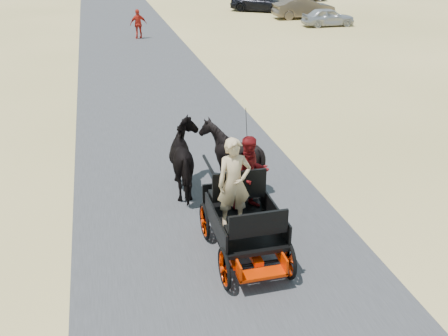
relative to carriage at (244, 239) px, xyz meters
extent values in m
plane|color=tan|center=(-0.40, 1.63, -0.36)|extent=(140.00, 140.00, 0.00)
cube|color=#38383A|center=(-0.40, 1.63, -0.35)|extent=(6.00, 140.00, 0.01)
imported|color=black|center=(-0.55, 3.00, 0.49)|extent=(0.91, 2.01, 1.70)
imported|color=black|center=(0.55, 3.00, 0.49)|extent=(1.37, 1.54, 1.70)
imported|color=tan|center=(-0.20, 0.05, 1.26)|extent=(0.66, 0.43, 1.80)
imported|color=#660C0F|center=(0.30, 0.60, 1.15)|extent=(0.77, 0.60, 1.58)
imported|color=red|center=(0.17, 23.16, 0.50)|extent=(1.06, 0.55, 1.73)
imported|color=#B2B2B7|center=(13.19, 24.38, 0.25)|extent=(3.61, 1.53, 1.22)
imported|color=brown|center=(12.88, 27.94, 0.39)|extent=(4.62, 1.76, 1.50)
imported|color=black|center=(10.84, 32.15, 0.35)|extent=(5.18, 4.28, 1.41)
camera|label=1|loc=(-2.47, -8.05, 5.59)|focal=40.00mm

